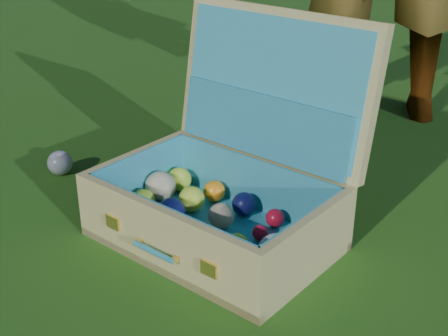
# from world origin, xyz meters

# --- Properties ---
(ground) EXTENTS (60.00, 60.00, 0.00)m
(ground) POSITION_xyz_m (0.00, 0.00, 0.00)
(ground) COLOR #215114
(ground) RESTS_ON ground
(stray_ball) EXTENTS (0.07, 0.07, 0.07)m
(stray_ball) POSITION_xyz_m (-0.53, 0.01, 0.04)
(stray_ball) COLOR #3F69A6
(stray_ball) RESTS_ON ground
(suitcase) EXTENTS (0.68, 0.63, 0.53)m
(suitcase) POSITION_xyz_m (0.06, -0.12, 0.15)
(suitcase) COLOR tan
(suitcase) RESTS_ON ground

